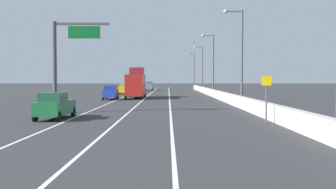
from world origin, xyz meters
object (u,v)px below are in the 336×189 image
(overhead_sign_gantry, at_px, (63,55))
(lamp_post_right_fourth, at_px, (201,65))
(box_truck, at_px, (136,84))
(lamp_post_right_fifth, at_px, (193,68))
(car_red_3, at_px, (133,87))
(lamp_post_right_second, at_px, (239,50))
(speed_advisory_sign, at_px, (266,96))
(lamp_post_right_near, at_px, (334,14))
(car_yellow_0, at_px, (124,89))
(car_blue_1, at_px, (110,92))
(lamp_post_right_third, at_px, (211,60))
(car_gray_2, at_px, (149,86))
(car_green_4, at_px, (55,106))

(overhead_sign_gantry, bearing_deg, lamp_post_right_fourth, 74.59)
(box_truck, bearing_deg, lamp_post_right_fifth, 78.29)
(car_red_3, distance_m, box_truck, 28.22)
(lamp_post_right_second, bearing_deg, speed_advisory_sign, -94.80)
(lamp_post_right_near, distance_m, car_yellow_0, 55.74)
(lamp_post_right_fourth, bearing_deg, lamp_post_right_second, -89.89)
(lamp_post_right_near, bearing_deg, lamp_post_right_fourth, 90.16)
(lamp_post_right_fourth, bearing_deg, overhead_sign_gantry, -105.41)
(lamp_post_right_near, relative_size, car_blue_1, 2.48)
(car_blue_1, bearing_deg, lamp_post_right_third, 41.61)
(speed_advisory_sign, relative_size, lamp_post_right_near, 0.29)
(lamp_post_right_third, xyz_separation_m, lamp_post_right_fourth, (0.25, 24.16, 0.00))
(speed_advisory_sign, height_order, lamp_post_right_third, lamp_post_right_third)
(box_truck, bearing_deg, lamp_post_right_near, -72.27)
(car_gray_2, bearing_deg, speed_advisory_sign, -81.39)
(car_blue_1, xyz_separation_m, box_truck, (3.11, 4.09, 1.11))
(car_gray_2, xyz_separation_m, car_red_3, (-3.04, -10.20, -0.09))
(lamp_post_right_fourth, distance_m, box_truck, 35.88)
(lamp_post_right_fifth, bearing_deg, car_gray_2, -121.41)
(lamp_post_right_second, height_order, box_truck, lamp_post_right_second)
(overhead_sign_gantry, bearing_deg, car_blue_1, 87.84)
(lamp_post_right_near, relative_size, lamp_post_right_third, 1.00)
(lamp_post_right_fourth, bearing_deg, car_green_4, -103.76)
(lamp_post_right_second, bearing_deg, car_blue_1, 145.23)
(car_green_4, bearing_deg, car_blue_1, 89.63)
(overhead_sign_gantry, distance_m, lamp_post_right_fifth, 84.32)
(car_red_3, xyz_separation_m, box_truck, (2.95, -28.04, 1.09))
(car_gray_2, bearing_deg, car_blue_1, -94.33)
(car_red_3, bearing_deg, speed_advisory_sign, -77.23)
(overhead_sign_gantry, height_order, speed_advisory_sign, overhead_sign_gantry)
(lamp_post_right_third, xyz_separation_m, car_gray_2, (-11.92, 28.91, -4.82))
(lamp_post_right_second, distance_m, car_red_3, 45.78)
(lamp_post_right_fourth, bearing_deg, box_truck, -110.10)
(overhead_sign_gantry, height_order, box_truck, overhead_sign_gantry)
(car_yellow_0, bearing_deg, speed_advisory_sign, -73.33)
(car_blue_1, bearing_deg, lamp_post_right_second, -34.77)
(overhead_sign_gantry, xyz_separation_m, car_red_3, (0.96, 53.18, -3.76))
(box_truck, bearing_deg, car_gray_2, 89.86)
(lamp_post_right_second, xyz_separation_m, car_red_3, (-15.30, 42.87, -4.91))
(speed_advisory_sign, bearing_deg, car_green_4, 168.77)
(car_yellow_0, bearing_deg, car_green_4, -90.05)
(car_green_4, bearing_deg, car_gray_2, 87.17)
(lamp_post_right_third, bearing_deg, lamp_post_right_near, -89.46)
(lamp_post_right_near, height_order, car_green_4, lamp_post_right_near)
(car_yellow_0, relative_size, car_gray_2, 1.07)
(lamp_post_right_second, bearing_deg, lamp_post_right_fourth, 90.11)
(lamp_post_right_fifth, bearing_deg, car_blue_1, -103.71)
(lamp_post_right_near, xyz_separation_m, lamp_post_right_third, (-0.46, 48.33, 0.00))
(lamp_post_right_near, distance_m, car_green_4, 18.81)
(lamp_post_right_fourth, height_order, box_truck, lamp_post_right_fourth)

